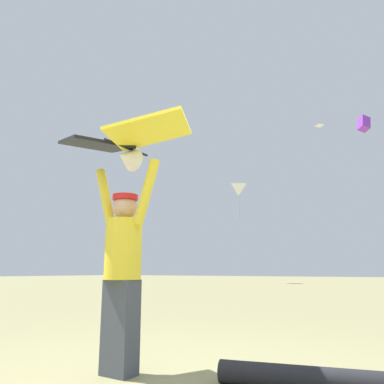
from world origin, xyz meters
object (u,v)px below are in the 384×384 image
(kite_flyer_person, at_px, (123,267))
(distant_kite_white_low_right, at_px, (319,125))
(distant_kite_purple_overhead_distant, at_px, (364,124))
(spare_kite_bag, at_px, (301,378))
(held_stunt_kite, at_px, (123,144))
(distant_kite_white_low_left, at_px, (239,190))

(kite_flyer_person, height_order, distant_kite_white_low_right, distant_kite_white_low_right)
(distant_kite_purple_overhead_distant, bearing_deg, spare_kite_bag, -83.80)
(kite_flyer_person, relative_size, spare_kite_bag, 1.49)
(held_stunt_kite, distance_m, distant_kite_white_low_left, 26.51)
(distant_kite_white_low_left, distance_m, spare_kite_bag, 27.11)
(kite_flyer_person, distance_m, distant_kite_white_low_right, 32.49)
(kite_flyer_person, distance_m, distant_kite_white_low_left, 26.70)
(held_stunt_kite, xyz_separation_m, spare_kite_bag, (1.47, 0.54, -2.02))
(distant_kite_white_low_right, bearing_deg, held_stunt_kite, -79.88)
(held_stunt_kite, bearing_deg, distant_kite_purple_overhead_distant, 93.09)
(distant_kite_white_low_right, relative_size, spare_kite_bag, 0.57)
(distant_kite_purple_overhead_distant, relative_size, distant_kite_white_low_left, 0.47)
(distant_kite_purple_overhead_distant, xyz_separation_m, spare_kite_bag, (2.98, -27.43, -12.09))
(distant_kite_purple_overhead_distant, bearing_deg, distant_kite_white_low_left, -155.11)
(distant_kite_white_low_left, bearing_deg, held_stunt_kite, -66.29)
(distant_kite_white_low_left, height_order, distant_kite_white_low_right, distant_kite_white_low_right)
(held_stunt_kite, height_order, distant_kite_purple_overhead_distant, distant_kite_purple_overhead_distant)
(kite_flyer_person, xyz_separation_m, held_stunt_kite, (0.00, -0.06, 1.17))
(held_stunt_kite, distance_m, spare_kite_bag, 2.56)
(spare_kite_bag, bearing_deg, held_stunt_kite, -159.95)
(spare_kite_bag, bearing_deg, distant_kite_white_low_right, 103.08)
(held_stunt_kite, bearing_deg, distant_kite_white_low_left, 113.71)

